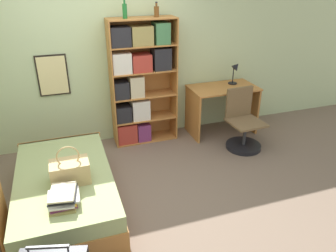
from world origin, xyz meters
TOP-DOWN VIEW (x-y plane):
  - ground_plane at (0.00, 0.00)m, footprint 14.00×14.00m
  - wall_back at (-0.00, 1.56)m, footprint 10.00×0.09m
  - bed at (-0.68, 0.02)m, footprint 1.05×1.82m
  - handbag at (-0.60, -0.16)m, footprint 0.40×0.26m
  - book_stack_on_bed at (-0.69, -0.51)m, footprint 0.30×0.38m
  - bookcase at (0.52, 1.33)m, footprint 0.97×0.34m
  - bottle_green at (0.37, 1.31)m, footprint 0.06×0.06m
  - bottle_brown at (0.82, 1.33)m, footprint 0.07×0.07m
  - desk at (1.87, 1.20)m, footprint 1.07×0.62m
  - desk_lamp at (2.12, 1.30)m, footprint 0.19×0.14m
  - desk_chair at (1.94, 0.62)m, footprint 0.53×0.53m

SIDE VIEW (x-z plane):
  - ground_plane at x=0.00m, z-range 0.00..0.00m
  - bed at x=-0.68m, z-range 0.00..0.44m
  - desk_chair at x=1.94m, z-range -0.17..0.72m
  - book_stack_on_bed at x=-0.69m, z-range 0.44..0.58m
  - desk at x=1.87m, z-range 0.14..0.92m
  - handbag at x=-0.60m, z-range 0.36..0.78m
  - bookcase at x=0.52m, z-range 0.05..1.92m
  - desk_lamp at x=2.12m, z-range 0.83..1.20m
  - wall_back at x=0.00m, z-range 0.00..2.60m
  - bottle_brown at x=0.82m, z-range 1.85..2.05m
  - bottle_green at x=0.37m, z-range 1.84..2.11m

